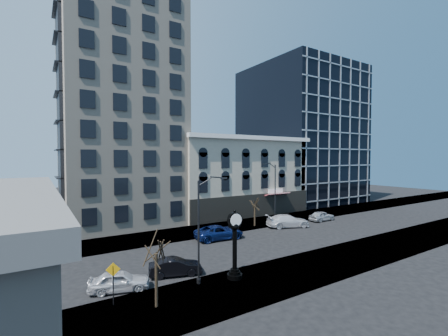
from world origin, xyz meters
TOP-DOWN VIEW (x-y plane):
  - ground at (0.00, 0.00)m, footprint 160.00×160.00m
  - sidewalk_far at (0.00, 8.00)m, footprint 160.00×6.00m
  - sidewalk_near at (0.00, -8.00)m, footprint 160.00×6.00m
  - cream_tower at (-6.11, 18.88)m, footprint 15.90×15.40m
  - victorian_row at (12.00, 15.89)m, footprint 22.60×11.19m
  - glass_office at (32.00, 20.91)m, footprint 20.00×20.15m
  - street_clock at (-3.72, -6.60)m, footprint 1.17×1.17m
  - street_lamp_near at (-5.89, -6.14)m, footprint 2.00×0.72m
  - street_lamp_far at (10.96, 6.00)m, footprint 2.21×0.34m
  - bare_tree_near at (-10.18, -7.64)m, footprint 3.06×3.06m
  - bare_tree_far at (8.25, 6.26)m, footprint 2.56×2.56m
  - warning_sign at (-12.34, -6.00)m, footprint 0.83×0.29m
  - car_near_a at (-11.50, -3.92)m, footprint 4.36×2.74m
  - car_near_b at (-7.17, -3.46)m, footprint 4.33×2.57m
  - car_far_a at (1.10, 3.62)m, footprint 5.80×3.04m
  - car_far_b at (11.82, 3.77)m, footprint 6.13×4.12m
  - car_far_c at (18.78, 4.00)m, footprint 4.21×1.76m

SIDE VIEW (x-z plane):
  - ground at x=0.00m, z-range 0.00..0.00m
  - sidewalk_far at x=0.00m, z-range 0.00..0.12m
  - sidewalk_near at x=0.00m, z-range 0.00..0.12m
  - car_near_b at x=-7.17m, z-range 0.00..1.35m
  - car_near_a at x=-11.50m, z-range 0.00..1.38m
  - car_far_c at x=18.78m, z-range 0.00..1.42m
  - car_far_a at x=1.10m, z-range 0.00..1.56m
  - car_far_b at x=11.82m, z-range 0.00..1.65m
  - warning_sign at x=-12.34m, z-range 0.61..3.24m
  - street_clock at x=-3.72m, z-range -0.13..5.05m
  - bare_tree_far at x=8.25m, z-range 1.23..5.63m
  - bare_tree_near at x=-10.18m, z-range 1.46..6.70m
  - victorian_row at x=12.00m, z-range -0.25..12.25m
  - street_lamp_near at x=-5.89m, z-range 2.12..9.98m
  - street_lamp_far at x=10.96m, z-range 2.29..10.82m
  - glass_office at x=32.00m, z-range 0.00..28.00m
  - cream_tower at x=-6.11m, z-range -1.93..40.57m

